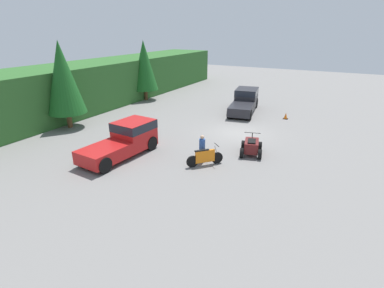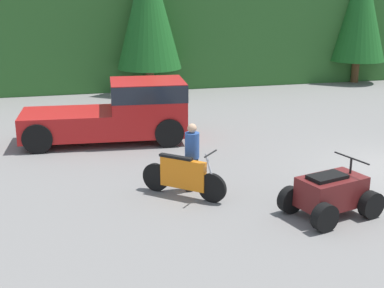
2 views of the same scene
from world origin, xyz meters
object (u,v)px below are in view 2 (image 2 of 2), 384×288
at_px(dirt_bike, 183,177).
at_px(rider_person, 192,155).
at_px(pickup_truck_red, 123,110).
at_px(quad_atv, 331,194).

xyz_separation_m(dirt_bike, rider_person, (0.30, 0.34, 0.42)).
relative_size(pickup_truck_red, quad_atv, 2.40).
bearing_deg(rider_person, dirt_bike, -74.55).
bearing_deg(quad_atv, pickup_truck_red, 102.28).
relative_size(pickup_truck_red, rider_person, 3.13).
bearing_deg(quad_atv, dirt_bike, 131.75).
xyz_separation_m(pickup_truck_red, rider_person, (1.10, -4.77, -0.10)).
distance_m(dirt_bike, rider_person, 0.62).
bearing_deg(pickup_truck_red, quad_atv, -57.56).
distance_m(quad_atv, rider_person, 3.40).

